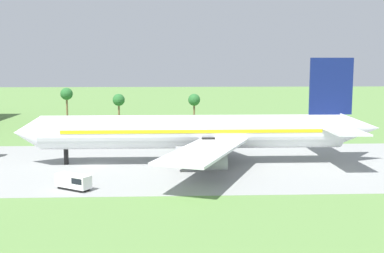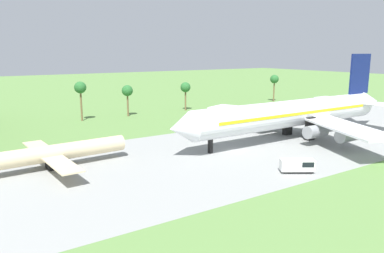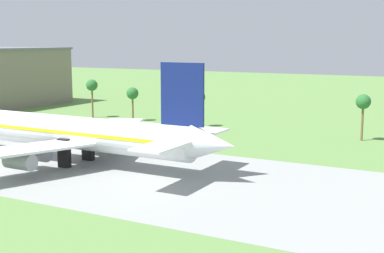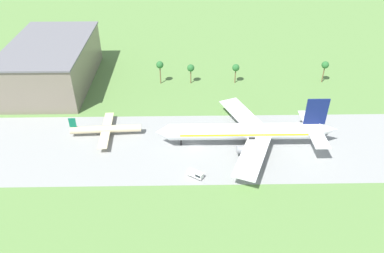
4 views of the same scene
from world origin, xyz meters
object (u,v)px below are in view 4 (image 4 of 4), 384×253
object	(u,v)px
baggage_tug	(196,174)
jet_airliner	(248,131)
regional_aircraft	(106,129)
terminal_building	(52,63)

from	to	relation	value
baggage_tug	jet_airliner	bearing A→B (deg)	42.42
regional_aircraft	baggage_tug	size ratio (longest dim) A/B	4.74
terminal_building	jet_airliner	bearing A→B (deg)	-30.73
jet_airliner	regional_aircraft	distance (m)	57.04
jet_airliner	terminal_building	bearing A→B (deg)	149.27
jet_airliner	baggage_tug	distance (m)	28.36
jet_airliner	baggage_tug	world-z (taller)	jet_airliner
jet_airliner	regional_aircraft	size ratio (longest dim) A/B	2.48
regional_aircraft	terminal_building	bearing A→B (deg)	125.84
jet_airliner	terminal_building	size ratio (longest dim) A/B	1.15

